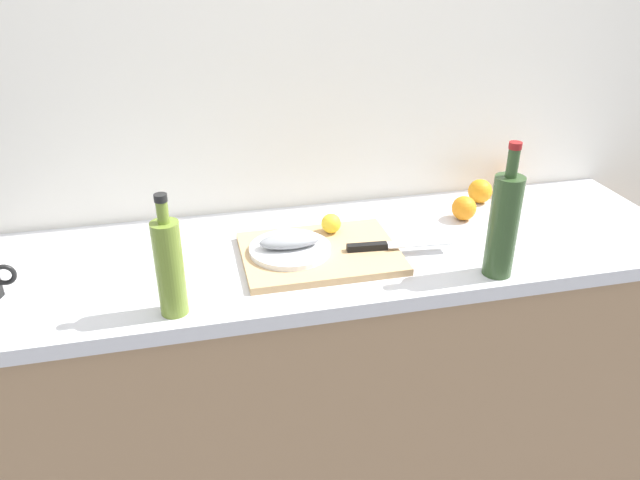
% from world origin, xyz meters
% --- Properties ---
extents(ground_plane, '(12.00, 12.00, 0.00)m').
position_xyz_m(ground_plane, '(0.00, 0.00, 0.00)').
color(ground_plane, slate).
extents(back_wall, '(3.20, 0.05, 2.50)m').
position_xyz_m(back_wall, '(0.00, 0.33, 1.25)').
color(back_wall, white).
rests_on(back_wall, ground_plane).
extents(kitchen_counter, '(2.00, 0.60, 0.90)m').
position_xyz_m(kitchen_counter, '(0.00, 0.00, 0.45)').
color(kitchen_counter, '#9E7A56').
rests_on(kitchen_counter, ground_plane).
extents(cutting_board, '(0.42, 0.31, 0.02)m').
position_xyz_m(cutting_board, '(-0.07, -0.05, 0.91)').
color(cutting_board, tan).
rests_on(cutting_board, kitchen_counter).
extents(white_plate, '(0.22, 0.22, 0.01)m').
position_xyz_m(white_plate, '(-0.15, -0.04, 0.93)').
color(white_plate, white).
rests_on(white_plate, cutting_board).
extents(fish_fillet, '(0.16, 0.07, 0.04)m').
position_xyz_m(fish_fillet, '(-0.15, -0.04, 0.95)').
color(fish_fillet, gray).
rests_on(fish_fillet, white_plate).
extents(chef_knife, '(0.29, 0.05, 0.02)m').
position_xyz_m(chef_knife, '(0.11, -0.08, 0.93)').
color(chef_knife, silver).
rests_on(chef_knife, cutting_board).
extents(lemon_0, '(0.06, 0.06, 0.06)m').
position_xyz_m(lemon_0, '(-0.01, 0.05, 0.95)').
color(lemon_0, yellow).
rests_on(lemon_0, cutting_board).
extents(olive_oil_bottle, '(0.06, 0.06, 0.30)m').
position_xyz_m(olive_oil_bottle, '(-0.46, -0.23, 1.02)').
color(olive_oil_bottle, olive).
rests_on(olive_oil_bottle, kitchen_counter).
extents(wine_bottle, '(0.07, 0.07, 0.35)m').
position_xyz_m(wine_bottle, '(0.35, -0.24, 1.04)').
color(wine_bottle, '#2D4723').
rests_on(wine_bottle, kitchen_counter).
extents(orange_0, '(0.08, 0.08, 0.08)m').
position_xyz_m(orange_0, '(0.52, 0.20, 0.94)').
color(orange_0, orange).
rests_on(orange_0, kitchen_counter).
extents(orange_1, '(0.07, 0.07, 0.07)m').
position_xyz_m(orange_1, '(0.41, 0.09, 0.94)').
color(orange_1, orange).
rests_on(orange_1, kitchen_counter).
extents(orange_2, '(0.08, 0.08, 0.08)m').
position_xyz_m(orange_2, '(0.64, 0.23, 0.94)').
color(orange_2, orange).
rests_on(orange_2, kitchen_counter).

